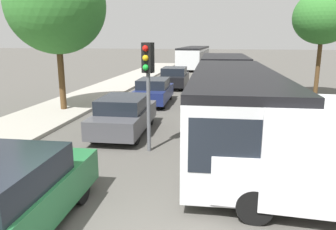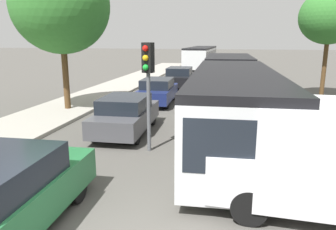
{
  "view_description": "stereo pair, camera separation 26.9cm",
  "coord_description": "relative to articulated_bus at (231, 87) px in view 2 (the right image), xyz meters",
  "views": [
    {
      "loc": [
        1.92,
        -4.56,
        3.54
      ],
      "look_at": [
        0.2,
        5.16,
        1.2
      ],
      "focal_mm": 35.0,
      "sensor_mm": 36.0,
      "label": 1
    },
    {
      "loc": [
        2.18,
        -4.51,
        3.54
      ],
      "look_at": [
        0.2,
        5.16,
        1.2
      ],
      "focal_mm": 35.0,
      "sensor_mm": 36.0,
      "label": 2
    }
  ],
  "objects": [
    {
      "name": "kerb_strip_left",
      "position": [
        -8.16,
        7.63,
        -1.38
      ],
      "size": [
        3.2,
        44.82,
        0.14
      ],
      "primitive_type": "cube",
      "color": "#9E998E",
      "rests_on": "ground"
    },
    {
      "name": "articulated_bus",
      "position": [
        0.0,
        0.0,
        0.0
      ],
      "size": [
        3.25,
        17.01,
        2.51
      ],
      "rotation": [
        0.0,
        0.0,
        -1.53
      ],
      "color": "silver",
      "rests_on": "ground"
    },
    {
      "name": "city_bus_rear",
      "position": [
        -3.9,
        25.04,
        -0.03
      ],
      "size": [
        2.87,
        11.46,
        2.45
      ],
      "rotation": [
        0.0,
        0.0,
        1.54
      ],
      "color": "silver",
      "rests_on": "ground"
    },
    {
      "name": "queued_car_graphite",
      "position": [
        -3.81,
        -2.85,
        -0.74
      ],
      "size": [
        1.85,
        4.11,
        1.41
      ],
      "rotation": [
        0.0,
        0.0,
        1.6
      ],
      "color": "#47474C",
      "rests_on": "ground"
    },
    {
      "name": "queued_car_navy",
      "position": [
        -3.95,
        2.92,
        -0.75
      ],
      "size": [
        1.81,
        4.02,
        1.38
      ],
      "rotation": [
        0.0,
        0.0,
        1.6
      ],
      "color": "navy",
      "rests_on": "ground"
    },
    {
      "name": "queued_car_black",
      "position": [
        -3.76,
        8.97,
        -0.71
      ],
      "size": [
        1.92,
        4.26,
        1.46
      ],
      "rotation": [
        0.0,
        0.0,
        1.6
      ],
      "color": "black",
      "rests_on": "ground"
    },
    {
      "name": "traffic_light",
      "position": [
        -2.44,
        -4.65,
        1.05
      ],
      "size": [
        0.37,
        0.39,
        3.4
      ],
      "rotation": [
        0.0,
        0.0,
        -1.85
      ],
      "color": "#56595E",
      "rests_on": "ground"
    },
    {
      "name": "tree_left_mid",
      "position": [
        -7.82,
        0.25,
        3.42
      ],
      "size": [
        4.52,
        4.52,
        7.2
      ],
      "color": "#51381E",
      "rests_on": "ground"
    },
    {
      "name": "tree_right_mid",
      "position": [
        5.23,
        6.31,
        3.21
      ],
      "size": [
        3.36,
        3.36,
        6.22
      ],
      "color": "#51381E",
      "rests_on": "ground"
    }
  ]
}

